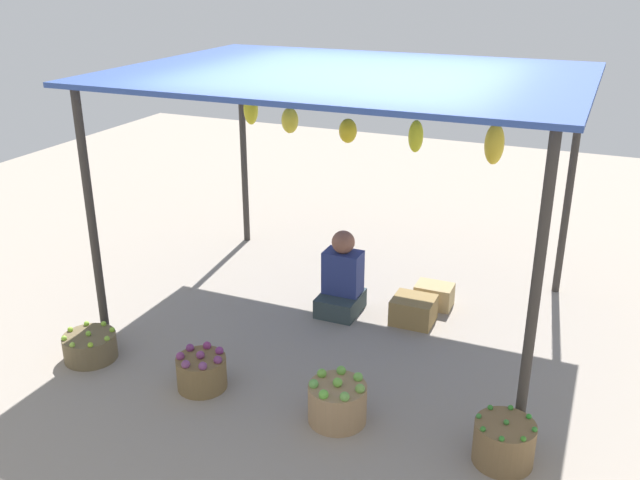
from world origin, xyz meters
TOP-DOWN VIEW (x-y plane):
  - ground_plane at (0.00, 0.00)m, footprint 14.00×14.00m
  - market_stall_structure at (0.00, 0.00)m, footprint 3.74×2.79m
  - vendor_person at (-0.06, 0.03)m, footprint 0.36×0.44m
  - basket_limes at (-1.63, -1.55)m, footprint 0.42×0.42m
  - basket_purple_onions at (-0.57, -1.54)m, footprint 0.38×0.38m
  - basket_green_apples at (0.52, -1.52)m, footprint 0.41×0.41m
  - basket_green_chilies at (1.66, -1.51)m, footprint 0.39×0.39m
  - wooden_crate_near_vendor at (0.61, 0.08)m, footprint 0.37×0.33m
  - wooden_crate_stacked_rear at (0.70, 0.46)m, footprint 0.34×0.24m

SIDE VIEW (x-z plane):
  - ground_plane at x=0.00m, z-range 0.00..0.00m
  - basket_limes at x=-1.63m, z-range -0.02..0.23m
  - wooden_crate_stacked_rear at x=0.70m, z-range 0.00..0.22m
  - wooden_crate_near_vendor at x=0.61m, z-range 0.00..0.23m
  - basket_purple_onions at x=-0.57m, z-range -0.02..0.29m
  - basket_green_chilies at x=1.66m, z-range -0.01..0.30m
  - basket_green_apples at x=0.52m, z-range -0.02..0.32m
  - vendor_person at x=-0.06m, z-range -0.09..0.69m
  - market_stall_structure at x=0.00m, z-range 0.95..3.14m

